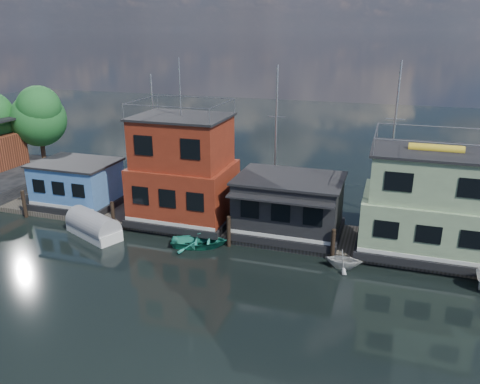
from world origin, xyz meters
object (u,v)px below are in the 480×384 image
(dinghy_teal, at_px, (199,241))
(tarp_runabout, at_px, (93,226))
(houseboat_blue, at_px, (77,184))
(houseboat_red, at_px, (183,172))
(dinghy_white, at_px, (343,259))
(houseboat_dark, at_px, (289,205))
(houseboat_green, at_px, (428,204))

(dinghy_teal, relative_size, tarp_runabout, 0.77)
(houseboat_blue, relative_size, houseboat_red, 0.54)
(dinghy_white, relative_size, tarp_runabout, 0.46)
(houseboat_dark, height_order, dinghy_teal, houseboat_dark)
(dinghy_teal, bearing_deg, houseboat_green, -93.68)
(houseboat_red, relative_size, houseboat_green, 1.41)
(houseboat_red, xyz_separation_m, dinghy_white, (12.28, -3.54, -3.50))
(houseboat_dark, distance_m, dinghy_teal, 6.71)
(houseboat_blue, height_order, houseboat_red, houseboat_red)
(houseboat_blue, height_order, tarp_runabout, houseboat_blue)
(dinghy_teal, bearing_deg, houseboat_blue, 56.77)
(dinghy_teal, height_order, tarp_runabout, tarp_runabout)
(houseboat_dark, bearing_deg, dinghy_teal, -147.35)
(dinghy_white, height_order, tarp_runabout, tarp_runabout)
(houseboat_blue, xyz_separation_m, houseboat_red, (9.50, 0.00, 1.90))
(houseboat_green, height_order, dinghy_white, houseboat_green)
(houseboat_dark, bearing_deg, tarp_runabout, -162.90)
(houseboat_blue, xyz_separation_m, dinghy_teal, (12.11, -3.47, -1.81))
(houseboat_red, xyz_separation_m, dinghy_teal, (2.61, -3.47, -3.71))
(houseboat_blue, height_order, houseboat_green, houseboat_green)
(houseboat_red, bearing_deg, houseboat_green, 0.00)
(tarp_runabout, bearing_deg, dinghy_white, 25.93)
(houseboat_dark, xyz_separation_m, tarp_runabout, (-13.32, -4.10, -1.72))
(dinghy_white, distance_m, tarp_runabout, 17.61)
(houseboat_green, height_order, dinghy_teal, houseboat_green)
(dinghy_teal, bearing_deg, houseboat_dark, -74.59)
(houseboat_red, relative_size, dinghy_white, 5.17)
(houseboat_dark, bearing_deg, houseboat_green, 0.12)
(houseboat_red, relative_size, tarp_runabout, 2.39)
(houseboat_blue, distance_m, houseboat_dark, 17.50)
(houseboat_green, xyz_separation_m, dinghy_teal, (-14.39, -3.47, -3.15))
(houseboat_red, height_order, dinghy_teal, houseboat_red)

